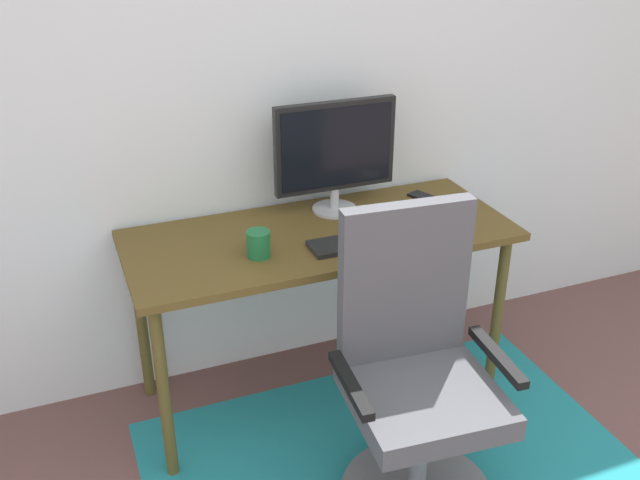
% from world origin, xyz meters
% --- Properties ---
extents(wall_back, '(6.00, 0.10, 2.60)m').
position_xyz_m(wall_back, '(0.00, 2.20, 1.30)').
color(wall_back, silver).
rests_on(wall_back, ground).
extents(desk, '(1.48, 0.61, 0.75)m').
position_xyz_m(desk, '(-0.14, 1.82, 0.67)').
color(desk, brown).
rests_on(desk, ground).
extents(monitor, '(0.50, 0.18, 0.45)m').
position_xyz_m(monitor, '(-0.01, 1.99, 1.01)').
color(monitor, '#B2B2B7').
rests_on(monitor, desk).
extents(keyboard, '(0.43, 0.13, 0.02)m').
position_xyz_m(keyboard, '(-0.01, 1.68, 0.76)').
color(keyboard, black).
rests_on(keyboard, desk).
extents(computer_mouse, '(0.06, 0.10, 0.03)m').
position_xyz_m(computer_mouse, '(0.27, 1.68, 0.77)').
color(computer_mouse, white).
rests_on(computer_mouse, desk).
extents(coffee_cup, '(0.09, 0.09, 0.10)m').
position_xyz_m(coffee_cup, '(-0.41, 1.72, 0.80)').
color(coffee_cup, '#1B6535').
rests_on(coffee_cup, desk).
extents(cell_phone, '(0.11, 0.16, 0.01)m').
position_xyz_m(cell_phone, '(0.39, 1.96, 0.76)').
color(cell_phone, black).
rests_on(cell_phone, desk).
extents(office_chair, '(0.57, 0.53, 1.05)m').
position_xyz_m(office_chair, '(-0.05, 1.19, 0.43)').
color(office_chair, slate).
rests_on(office_chair, ground).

